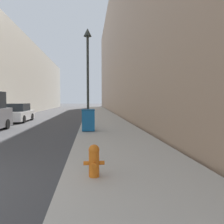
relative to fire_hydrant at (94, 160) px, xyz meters
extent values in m
cube|color=#B7B2A8|center=(1.07, 17.02, -0.46)|extent=(3.64, 60.00, 0.15)
cube|color=#9E7F66|center=(8.99, 25.02, 8.56)|extent=(12.00, 60.00, 18.19)
cylinder|color=orange|center=(0.00, 0.01, -0.10)|extent=(0.24, 0.24, 0.57)
sphere|color=orange|center=(0.00, 0.01, 0.22)|extent=(0.25, 0.25, 0.25)
cylinder|color=orange|center=(0.00, 0.01, 0.30)|extent=(0.07, 0.07, 0.05)
cylinder|color=orange|center=(0.00, -0.17, -0.07)|extent=(0.11, 0.12, 0.11)
cylinder|color=orange|center=(-0.18, 0.01, -0.07)|extent=(0.12, 0.09, 0.09)
cylinder|color=orange|center=(0.18, 0.01, -0.07)|extent=(0.12, 0.09, 0.09)
cube|color=#19609E|center=(-0.19, 7.20, 0.20)|extent=(0.69, 0.67, 1.10)
cube|color=navy|center=(-0.19, 7.20, 0.78)|extent=(0.71, 0.69, 0.08)
cylinder|color=black|center=(-0.49, 7.48, -0.31)|extent=(0.05, 0.16, 0.16)
cylinder|color=black|center=(0.10, 7.48, -0.31)|extent=(0.05, 0.16, 0.16)
cylinder|color=#2D332D|center=(-0.23, 9.40, -0.26)|extent=(0.29, 0.29, 0.25)
cylinder|color=#2D332D|center=(-0.23, 9.40, 2.51)|extent=(0.16, 0.16, 5.78)
cone|color=#2D332D|center=(-0.23, 9.40, 5.65)|extent=(0.51, 0.51, 0.51)
cylinder|color=black|center=(-5.44, 9.62, -0.22)|extent=(0.24, 0.64, 0.64)
cube|color=silver|center=(-6.32, 14.47, 0.00)|extent=(1.84, 4.12, 0.75)
cube|color=#1E2328|center=(-6.32, 14.47, 0.70)|extent=(1.62, 2.14, 0.65)
cylinder|color=black|center=(-7.17, 15.71, -0.22)|extent=(0.24, 0.64, 0.64)
cylinder|color=black|center=(-5.47, 15.71, -0.22)|extent=(0.24, 0.64, 0.64)
cylinder|color=black|center=(-7.17, 13.23, -0.22)|extent=(0.24, 0.64, 0.64)
cylinder|color=black|center=(-5.47, 13.23, -0.22)|extent=(0.24, 0.64, 0.64)
camera|label=1|loc=(-0.07, -4.87, 1.36)|focal=35.00mm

